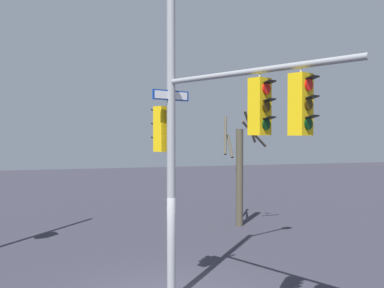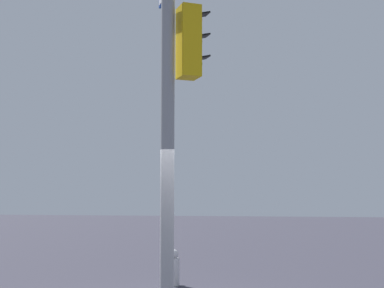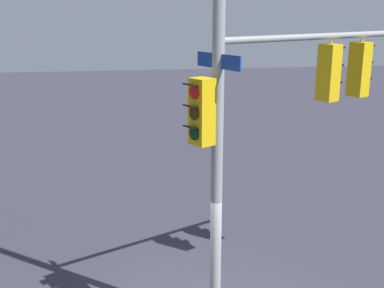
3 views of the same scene
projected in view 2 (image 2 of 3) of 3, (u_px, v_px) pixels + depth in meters
fire_hydrant at (174, 268)px, 11.09m from camera, size 0.38×0.24×0.73m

